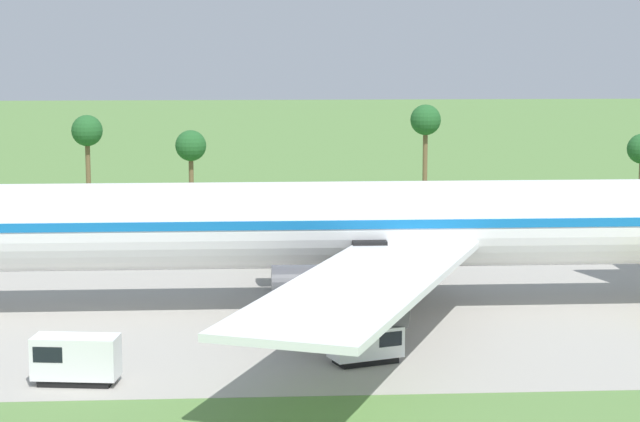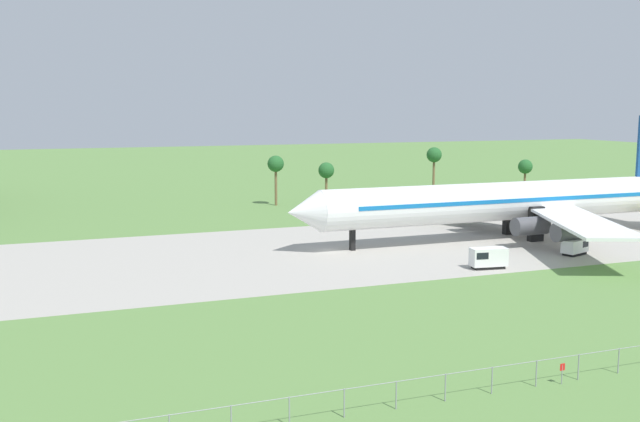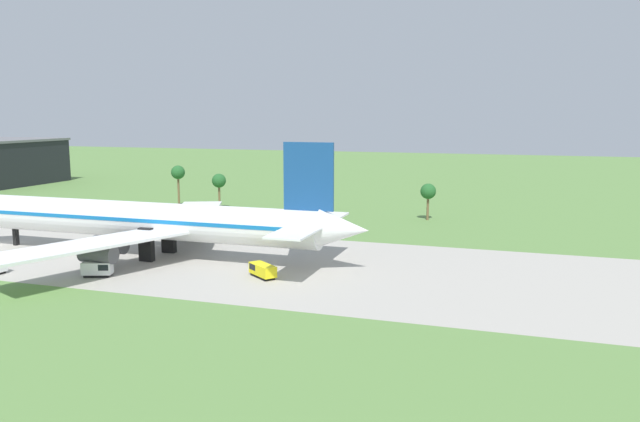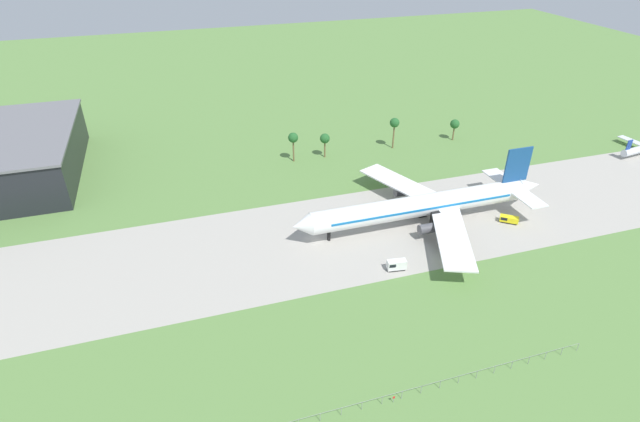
# 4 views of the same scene
# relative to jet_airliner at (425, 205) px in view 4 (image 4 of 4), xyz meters

# --- Properties ---
(ground_plane) EXTENTS (600.00, 600.00, 0.00)m
(ground_plane) POSITION_rel_jet_airliner_xyz_m (-32.46, 1.13, -6.20)
(ground_plane) COLOR #5B8442
(taxiway_strip) EXTENTS (320.00, 44.00, 0.02)m
(taxiway_strip) POSITION_rel_jet_airliner_xyz_m (-32.46, 1.13, -6.19)
(taxiway_strip) COLOR #A8A399
(taxiway_strip) RESTS_ON ground_plane
(jet_airliner) EXTENTS (77.88, 61.32, 20.02)m
(jet_airliner) POSITION_rel_jet_airliner_xyz_m (0.00, 0.00, 0.00)
(jet_airliner) COLOR white
(jet_airliner) RESTS_ON ground_plane
(baggage_tug) EXTENTS (5.08, 2.64, 2.82)m
(baggage_tug) POSITION_rel_jet_airliner_xyz_m (-16.96, -17.69, -4.70)
(baggage_tug) COLOR black
(baggage_tug) RESTS_ON ground_plane
(fuel_truck) EXTENTS (5.34, 4.74, 2.03)m
(fuel_truck) POSITION_rel_jet_airliner_xyz_m (23.90, -7.00, -5.09)
(fuel_truck) COLOR black
(fuel_truck) RESTS_ON ground_plane
(catering_van) EXTENTS (4.76, 3.34, 2.26)m
(catering_van) POSITION_rel_jet_airliner_xyz_m (0.27, -14.36, -4.98)
(catering_van) COLOR black
(catering_van) RESTS_ON ground_plane
(perimeter_fence) EXTENTS (80.10, 0.10, 2.10)m
(perimeter_fence) POSITION_rel_jet_airliner_xyz_m (-32.46, -53.87, -4.76)
(perimeter_fence) COLOR gray
(perimeter_fence) RESTS_ON ground_plane
(no_stopping_sign) EXTENTS (0.44, 0.08, 1.68)m
(no_stopping_sign) POSITION_rel_jet_airliner_xyz_m (-34.27, -54.18, -5.15)
(no_stopping_sign) COLOR gray
(no_stopping_sign) RESTS_ON ground_plane
(terminal_building) EXTENTS (36.72, 61.20, 15.65)m
(terminal_building) POSITION_rel_jet_airliner_xyz_m (-116.46, 68.45, 1.64)
(terminal_building) COLOR black
(terminal_building) RESTS_ON ground_plane
(palm_tree_row) EXTENTS (68.92, 3.60, 12.06)m
(palm_tree_row) POSITION_rel_jet_airliner_xyz_m (3.66, 51.97, 1.97)
(palm_tree_row) COLOR brown
(palm_tree_row) RESTS_ON ground_plane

